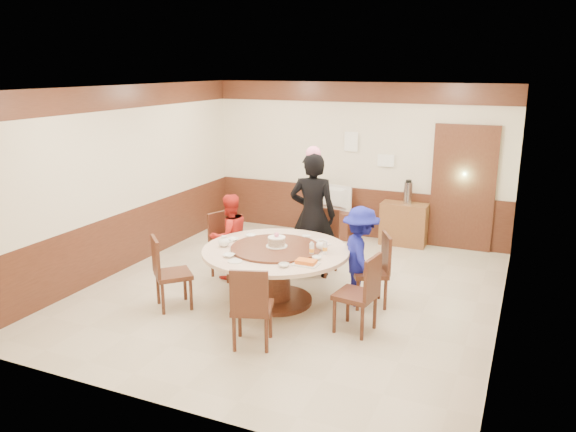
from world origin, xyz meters
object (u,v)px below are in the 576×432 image
at_px(banquet_table, 276,265).
at_px(person_standing, 313,215).
at_px(television, 330,198).
at_px(birthday_cake, 277,242).
at_px(person_blue, 360,256).
at_px(shrimp_platter, 306,263).
at_px(tv_stand, 329,223).
at_px(person_red, 230,237).
at_px(side_cabinet, 404,224).
at_px(thermos, 408,193).

distance_m(banquet_table, person_standing, 1.22).
bearing_deg(television, birthday_cake, 107.86).
height_order(person_blue, shrimp_platter, person_blue).
bearing_deg(tv_stand, birthday_cake, -83.16).
relative_size(person_standing, person_blue, 1.41).
xyz_separation_m(banquet_table, person_standing, (0.07, 1.15, 0.40)).
height_order(person_red, television, person_red).
distance_m(shrimp_platter, side_cabinet, 3.65).
bearing_deg(person_standing, side_cabinet, -126.26).
distance_m(person_blue, side_cabinet, 2.81).
distance_m(television, side_cabinet, 1.43).
bearing_deg(birthday_cake, thermos, 71.80).
xyz_separation_m(person_standing, person_red, (-1.08, -0.58, -0.30)).
relative_size(tv_stand, side_cabinet, 1.06).
height_order(person_standing, television, person_standing).
bearing_deg(person_standing, birthday_cake, 74.74).
relative_size(shrimp_platter, television, 0.37).
distance_m(birthday_cake, tv_stand, 3.22).
relative_size(shrimp_platter, thermos, 0.79).
bearing_deg(shrimp_platter, person_standing, 108.54).
relative_size(banquet_table, shrimp_platter, 6.44).
xyz_separation_m(person_red, birthday_cake, (1.02, -0.54, 0.21)).
bearing_deg(banquet_table, shrimp_platter, -34.39).
height_order(banquet_table, person_blue, person_blue).
bearing_deg(birthday_cake, banquet_table, -99.09).
xyz_separation_m(tv_stand, thermos, (1.42, 0.03, 0.69)).
height_order(birthday_cake, thermos, thermos).
xyz_separation_m(person_red, thermos, (2.06, 2.63, 0.30)).
xyz_separation_m(shrimp_platter, side_cabinet, (0.41, 3.60, -0.40)).
xyz_separation_m(person_standing, tv_stand, (-0.45, 2.02, -0.69)).
bearing_deg(thermos, side_cabinet, 180.00).
height_order(person_standing, shrimp_platter, person_standing).
height_order(birthday_cake, shrimp_platter, birthday_cake).
relative_size(person_blue, side_cabinet, 1.66).
distance_m(person_red, side_cabinet, 3.33).
distance_m(shrimp_platter, thermos, 3.64).
bearing_deg(person_blue, person_standing, 18.96).
height_order(person_standing, side_cabinet, person_standing).
xyz_separation_m(birthday_cake, tv_stand, (-0.38, 3.15, -0.60)).
xyz_separation_m(shrimp_platter, tv_stand, (-0.97, 3.57, -0.53)).
height_order(person_blue, tv_stand, person_blue).
height_order(television, side_cabinet, television).
distance_m(banquet_table, thermos, 3.39).
height_order(tv_stand, side_cabinet, side_cabinet).
relative_size(person_blue, shrimp_platter, 4.43).
bearing_deg(television, banquet_table, 107.76).
xyz_separation_m(person_standing, person_blue, (0.96, -0.74, -0.27)).
height_order(television, thermos, thermos).
relative_size(person_red, birthday_cake, 4.50).
relative_size(shrimp_platter, tv_stand, 0.35).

